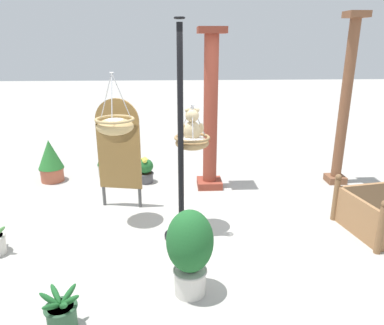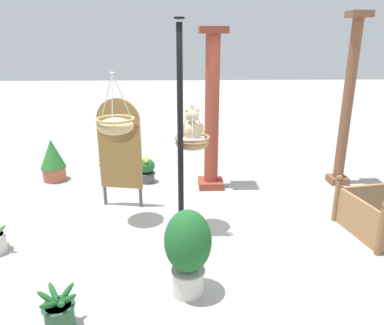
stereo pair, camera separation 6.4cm
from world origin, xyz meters
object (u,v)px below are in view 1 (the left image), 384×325
Objects in this scene: hanging_basket_with_teddy at (192,142)px; greenhouse_pillar_right at (345,105)px; display_pole_central at (181,175)px; greenhouse_pillar_left at (211,115)px; potted_plant_flowering_red at (61,314)px; potted_plant_conical_shrub at (190,249)px; teddy_bear at (192,127)px; potted_plant_small_succulent at (51,160)px; wooden_planter_box at (383,212)px; display_sign_board at (119,145)px; potted_plant_fern_front at (145,170)px; hanging_basket_left_high at (115,125)px; potted_plant_trailing_ivy at (104,161)px.

hanging_basket_with_teddy is 3.08m from greenhouse_pillar_right.
display_pole_central is 1.84m from greenhouse_pillar_left.
greenhouse_pillar_right is 7.33× the size of potted_plant_flowering_red.
potted_plant_conical_shrub is at bearing 21.28° from potted_plant_flowering_red.
display_pole_central is 6.12× the size of teddy_bear.
potted_plant_flowering_red is 3.89m from potted_plant_small_succulent.
wooden_planter_box is (2.49, -0.26, -1.11)m from teddy_bear.
display_pole_central is 1.01× the size of greenhouse_pillar_left.
teddy_bear is at bearing 61.11° from display_pole_central.
greenhouse_pillar_left is 2.89m from wooden_planter_box.
display_sign_board reaches higher than potted_plant_small_succulent.
potted_plant_flowering_red is at bearing -116.15° from greenhouse_pillar_left.
hanging_basket_with_teddy is 1.51m from greenhouse_pillar_left.
greenhouse_pillar_left is at bearing 141.06° from wooden_planter_box.
teddy_bear reaches higher than potted_plant_small_succulent.
greenhouse_pillar_left is 1.55m from potted_plant_fern_front.
potted_plant_small_succulent is (-2.27, 2.14, -0.46)m from display_pole_central.
greenhouse_pillar_right is (2.65, 1.53, -0.01)m from teddy_bear.
potted_plant_fern_front is 1.27m from display_sign_board.
display_sign_board is (-0.05, 0.52, -0.40)m from hanging_basket_left_high.
hanging_basket_left_high is at bearing 83.13° from potted_plant_flowering_red.
hanging_basket_with_teddy reaches higher than potted_plant_fern_front.
potted_plant_conical_shrub is (-2.59, -1.12, 0.23)m from wooden_planter_box.
potted_plant_fern_front reaches higher than potted_plant_flowering_red.
display_pole_central is at bearing -118.89° from teddy_bear.
display_sign_board is at bearing 113.95° from potted_plant_conical_shrub.
greenhouse_pillar_right is 5.18m from potted_plant_small_succulent.
potted_plant_trailing_ivy is (-1.38, 2.35, -0.56)m from display_pole_central.
teddy_bear is at bearing 173.95° from wooden_planter_box.
teddy_bear is 2.52m from potted_plant_flowering_red.
hanging_basket_left_high is at bearing -137.66° from greenhouse_pillar_left.
display_pole_central reaches higher than greenhouse_pillar_left.
wooden_planter_box reaches higher than potted_plant_trailing_ivy.
hanging_basket_left_high is at bearing -73.72° from potted_plant_trailing_ivy.
potted_plant_flowering_red is at bearing -124.17° from hanging_basket_with_teddy.
potted_plant_flowering_red is at bearing -94.37° from display_sign_board.
potted_plant_fern_front is (0.24, 1.50, -1.15)m from hanging_basket_left_high.
greenhouse_pillar_right is at bearing 84.93° from wooden_planter_box.
potted_plant_trailing_ivy is at bearing 126.08° from hanging_basket_with_teddy.
hanging_basket_with_teddy is at bearing 174.45° from wooden_planter_box.
hanging_basket_with_teddy is 0.74× the size of potted_plant_small_succulent.
hanging_basket_with_teddy reaches higher than display_sign_board.
teddy_bear is 1.33m from display_sign_board.
potted_plant_trailing_ivy is (-4.02, 2.34, 0.01)m from wooden_planter_box.
greenhouse_pillar_left reaches higher than potted_plant_small_succulent.
potted_plant_conical_shrub is 0.55× the size of display_sign_board.
potted_plant_fern_front is at bearing 82.23° from potted_plant_flowering_red.
potted_plant_fern_front is at bearing -5.48° from potted_plant_small_succulent.
wooden_planter_box is 1.23× the size of potted_plant_conical_shrub.
display_sign_board is at bearing -69.84° from potted_plant_trailing_ivy.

